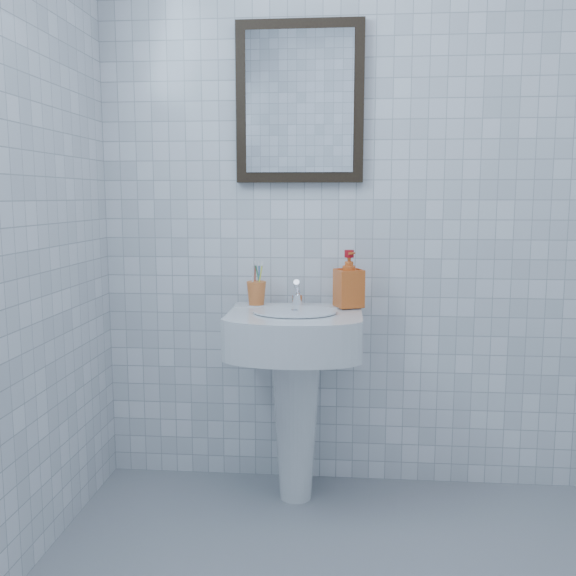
# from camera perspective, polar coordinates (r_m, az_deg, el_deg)

# --- Properties ---
(wall_back) EXTENTS (2.20, 0.02, 2.50)m
(wall_back) POSITION_cam_1_polar(r_m,az_deg,el_deg) (2.60, 7.63, 9.50)
(wall_back) COLOR white
(wall_back) RESTS_ON ground
(washbasin) EXTENTS (0.50, 0.36, 0.77)m
(washbasin) POSITION_cam_1_polar(r_m,az_deg,el_deg) (2.48, 0.67, -7.57)
(washbasin) COLOR white
(washbasin) RESTS_ON ground
(faucet) EXTENTS (0.04, 0.10, 0.11)m
(faucet) POSITION_cam_1_polar(r_m,az_deg,el_deg) (2.50, 0.84, -0.62)
(faucet) COLOR white
(faucet) RESTS_ON washbasin
(toothbrush_cup) EXTENTS (0.10, 0.10, 0.09)m
(toothbrush_cup) POSITION_cam_1_polar(r_m,az_deg,el_deg) (2.53, -2.82, -0.45)
(toothbrush_cup) COLOR orange
(toothbrush_cup) RESTS_ON washbasin
(soap_dispenser) EXTENTS (0.13, 0.13, 0.22)m
(soap_dispenser) POSITION_cam_1_polar(r_m,az_deg,el_deg) (2.49, 5.43, 0.80)
(soap_dispenser) COLOR #E64716
(soap_dispenser) RESTS_ON washbasin
(wall_mirror) EXTENTS (0.50, 0.04, 0.62)m
(wall_mirror) POSITION_cam_1_polar(r_m,az_deg,el_deg) (2.61, 1.05, 16.19)
(wall_mirror) COLOR black
(wall_mirror) RESTS_ON wall_back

